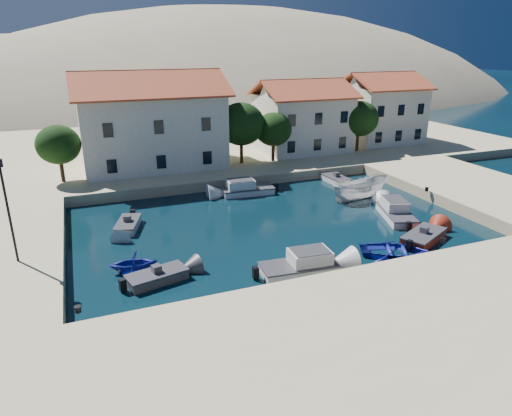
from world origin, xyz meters
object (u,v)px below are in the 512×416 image
Objects in this scene: building_right at (381,107)px; boat_east at (359,199)px; cabin_cruiser_east at (396,213)px; building_mid at (302,115)px; building_left at (151,119)px; rowboat_south at (394,255)px; cabin_cruiser_south at (299,266)px; lamppost at (6,202)px.

building_right is 23.11m from boat_east.
cabin_cruiser_east is (-14.29, -22.38, -5.00)m from building_right.
building_mid reaches higher than boat_east.
building_mid is at bearing 3.18° from building_left.
cabin_cruiser_east is at bearing -12.18° from rowboat_south.
building_right is 1.93× the size of cabin_cruiser_south.
cabin_cruiser_south reaches higher than boat_east.
boat_east is at bearing -98.19° from building_mid.
rowboat_south is at bearing 156.06° from boat_east.
building_mid is 2.14× the size of cabin_cruiser_south.
lamppost is (-11.50, -20.00, -1.18)m from building_left.
cabin_cruiser_south reaches higher than rowboat_south.
lamppost reaches higher than boat_east.
cabin_cruiser_south is 6.98m from rowboat_south.
building_right is 1.80× the size of cabin_cruiser_east.
cabin_cruiser_east is (4.43, 5.52, 0.48)m from rowboat_south.
building_mid is 12.04m from building_right.
lamppost is 1.19× the size of cabin_cruiser_east.
building_left is at bearing 50.09° from rowboat_south.
boat_east is at bearing 19.90° from cabin_cruiser_east.
cabin_cruiser_east is at bearing -0.80° from lamppost.
rowboat_south is 11.49m from boat_east.
cabin_cruiser_south is 15.51m from boat_east.
building_right is at bearing 3.81° from building_left.
boat_east is (-2.34, -16.27, -5.22)m from building_mid.
building_left reaches higher than building_mid.
rowboat_south is at bearing 4.13° from cabin_cruiser_south.
building_left is 1.56× the size of building_right.
building_right reaches higher than cabin_cruiser_south.
building_right reaches higher than lamppost.
building_left is 26.75m from cabin_cruiser_south.
cabin_cruiser_east is (15.71, -20.38, -5.46)m from building_left.
rowboat_south is (-6.72, -26.90, -5.22)m from building_mid.
lamppost reaches higher than cabin_cruiser_south.
lamppost is 27.97m from boat_east.
building_mid is 2.01× the size of cabin_cruiser_east.
building_right is at bearing 4.76° from building_mid.
building_right is 1.52× the size of lamppost.
building_left is 23.10m from lamppost.
building_mid is 28.21m from rowboat_south.
building_left is 26.30m from cabin_cruiser_east.
lamppost is 1.41× the size of rowboat_south.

